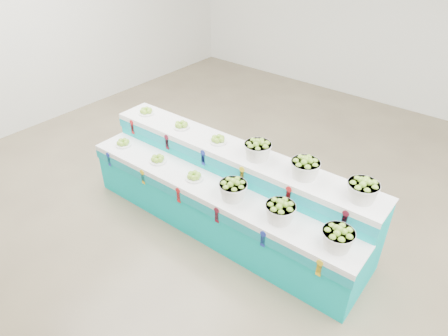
{
  "coord_description": "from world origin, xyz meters",
  "views": [
    {
      "loc": [
        2.05,
        -3.12,
        3.56
      ],
      "look_at": [
        -0.49,
        -0.01,
        0.87
      ],
      "focal_mm": 32.35,
      "sensor_mm": 36.0,
      "label": 1
    }
  ],
  "objects_px": {
    "basket_lower_left": "(233,189)",
    "basket_upper_right": "(363,190)",
    "plate_upper_mid": "(181,125)",
    "display_stand": "(224,192)"
  },
  "relations": [
    {
      "from": "display_stand",
      "to": "basket_lower_left",
      "type": "bearing_deg",
      "value": -36.85
    },
    {
      "from": "display_stand",
      "to": "basket_upper_right",
      "type": "xyz_separation_m",
      "value": [
        1.57,
        0.27,
        0.63
      ]
    },
    {
      "from": "display_stand",
      "to": "basket_lower_left",
      "type": "xyz_separation_m",
      "value": [
        0.32,
        -0.23,
        0.33
      ]
    },
    {
      "from": "display_stand",
      "to": "basket_lower_left",
      "type": "distance_m",
      "value": 0.51
    },
    {
      "from": "basket_lower_left",
      "to": "basket_upper_right",
      "type": "xyz_separation_m",
      "value": [
        1.26,
        0.49,
        0.3
      ]
    },
    {
      "from": "display_stand",
      "to": "plate_upper_mid",
      "type": "bearing_deg",
      "value": 165.44
    },
    {
      "from": "display_stand",
      "to": "basket_upper_right",
      "type": "height_order",
      "value": "basket_upper_right"
    },
    {
      "from": "plate_upper_mid",
      "to": "basket_upper_right",
      "type": "xyz_separation_m",
      "value": [
        2.48,
        0.05,
        0.07
      ]
    },
    {
      "from": "basket_upper_right",
      "to": "plate_upper_mid",
      "type": "bearing_deg",
      "value": -178.9
    },
    {
      "from": "basket_upper_right",
      "to": "basket_lower_left",
      "type": "bearing_deg",
      "value": -158.56
    }
  ]
}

